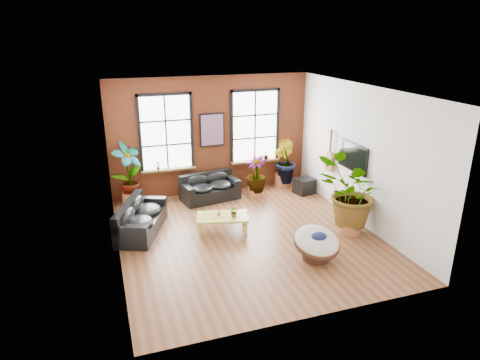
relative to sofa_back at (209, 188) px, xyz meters
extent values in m
cube|color=brown|center=(0.26, -2.65, -0.35)|extent=(6.00, 6.50, 0.02)
cube|color=white|center=(0.26, -2.65, 3.17)|extent=(6.00, 6.50, 0.02)
cube|color=#4F2112|center=(0.26, 0.61, 1.41)|extent=(6.00, 0.02, 3.50)
cube|color=silver|center=(0.26, -5.91, 1.41)|extent=(6.00, 0.02, 3.50)
cube|color=silver|center=(-2.75, -2.65, 1.41)|extent=(0.02, 6.50, 3.50)
cube|color=silver|center=(3.27, -2.65, 1.41)|extent=(0.02, 6.50, 3.50)
cube|color=white|center=(-1.09, 0.55, 1.61)|extent=(1.40, 0.02, 2.10)
cube|color=#3F2D11|center=(-1.09, 0.48, 0.53)|extent=(1.60, 0.22, 0.06)
cube|color=white|center=(1.61, 0.55, 1.61)|extent=(1.40, 0.02, 2.10)
cube|color=#3F2D11|center=(1.61, 0.48, 0.53)|extent=(1.60, 0.22, 0.06)
cube|color=black|center=(0.01, -0.05, -0.16)|extent=(1.77, 1.08, 0.37)
cube|color=black|center=(-0.05, 0.25, 0.22)|extent=(1.66, 0.49, 0.38)
cube|color=black|center=(-0.71, -0.18, 0.13)|extent=(0.34, 0.83, 0.20)
cube|color=black|center=(0.72, 0.08, 0.13)|extent=(0.34, 0.83, 0.20)
ellipsoid|color=black|center=(-0.29, -0.15, 0.09)|extent=(0.80, 0.79, 0.21)
ellipsoid|color=black|center=(-0.33, 0.08, 0.22)|extent=(0.72, 0.33, 0.37)
ellipsoid|color=black|center=(0.33, -0.04, 0.09)|extent=(0.80, 0.79, 0.21)
ellipsoid|color=black|center=(0.29, 0.19, 0.22)|extent=(0.72, 0.33, 0.37)
cube|color=black|center=(-2.14, -1.59, -0.15)|extent=(1.49, 2.11, 0.38)
cube|color=black|center=(-2.42, -1.47, 0.23)|extent=(0.92, 1.87, 0.39)
cube|color=black|center=(-2.47, -2.39, 0.14)|extent=(0.83, 0.49, 0.20)
cube|color=black|center=(-1.80, -0.78, 0.14)|extent=(0.83, 0.49, 0.20)
ellipsoid|color=black|center=(-2.24, -1.96, 0.09)|extent=(0.96, 1.05, 0.22)
ellipsoid|color=black|center=(-2.46, -1.87, 0.23)|extent=(0.52, 0.87, 0.37)
ellipsoid|color=black|center=(-1.95, -1.25, 0.09)|extent=(0.96, 1.05, 0.22)
ellipsoid|color=black|center=(-2.16, -1.16, 0.23)|extent=(0.52, 0.87, 0.37)
cube|color=#A7AE3E|center=(-0.23, -2.15, 0.03)|extent=(1.38, 0.98, 0.05)
cube|color=#3F2D11|center=(-0.26, -2.27, 0.06)|extent=(1.22, 0.29, 0.00)
cube|color=#3F2D11|center=(-0.20, -2.04, 0.06)|extent=(1.22, 0.29, 0.00)
cube|color=#A7AE3E|center=(-0.83, -2.30, -0.17)|extent=(0.07, 0.07, 0.35)
cube|color=#A7AE3E|center=(0.24, -2.56, -0.17)|extent=(0.07, 0.07, 0.35)
cube|color=#A7AE3E|center=(-0.70, -1.75, -0.17)|extent=(0.07, 0.07, 0.35)
cube|color=#A7AE3E|center=(0.37, -2.00, -0.17)|extent=(0.07, 0.07, 0.35)
cylinder|color=#D9363F|center=(-0.31, -2.09, 0.10)|extent=(0.09, 0.09, 0.08)
cylinder|color=#452618|center=(1.30, -4.14, -0.23)|extent=(0.64, 0.64, 0.23)
torus|color=#452618|center=(1.30, -4.14, 0.05)|extent=(1.11, 1.11, 0.46)
ellipsoid|color=beige|center=(1.30, -4.14, 0.10)|extent=(1.08, 1.13, 0.62)
ellipsoid|color=#141C3F|center=(1.31, -4.19, 0.22)|extent=(0.42, 0.35, 0.17)
cube|color=black|center=(0.26, 0.54, 1.61)|extent=(0.74, 0.04, 0.98)
cube|color=#0C7F8C|center=(0.26, 0.51, 1.61)|extent=(0.66, 0.02, 0.90)
cube|color=black|center=(3.21, -2.35, 1.31)|extent=(0.06, 1.25, 0.72)
cube|color=black|center=(3.17, -2.35, 1.31)|extent=(0.01, 1.15, 0.62)
cylinder|color=#B27F4C|center=(3.16, -1.30, 0.79)|extent=(0.09, 0.38, 0.38)
cylinder|color=#B27F4C|center=(3.16, -1.30, 1.04)|extent=(0.09, 0.30, 0.30)
cylinder|color=black|center=(3.15, -1.30, 0.79)|extent=(0.09, 0.11, 0.11)
cube|color=#3F2D11|center=(3.16, -1.30, 1.41)|extent=(0.04, 0.05, 0.55)
cube|color=#3F2D11|center=(3.16, -1.30, 1.73)|extent=(0.06, 0.06, 0.14)
cube|color=black|center=(2.86, -0.46, -0.11)|extent=(0.67, 0.60, 0.47)
cylinder|color=#AF6339|center=(-2.22, 0.31, -0.16)|extent=(0.67, 0.67, 0.37)
cylinder|color=#AF6339|center=(2.52, 0.33, -0.14)|extent=(0.65, 0.65, 0.40)
cylinder|color=#AF6339|center=(2.69, -3.24, -0.14)|extent=(0.59, 0.59, 0.40)
cylinder|color=#AF6339|center=(1.36, -0.15, -0.18)|extent=(0.55, 0.55, 0.32)
imported|color=#194D14|center=(-2.23, 0.28, 0.65)|extent=(1.07, 0.99, 1.68)
imported|color=#194D14|center=(2.50, 0.30, 0.49)|extent=(0.87, 0.94, 1.37)
imported|color=#194D14|center=(2.68, -3.20, 0.68)|extent=(1.66, 1.48, 1.72)
imported|color=#194D14|center=(1.39, -0.18, 0.34)|extent=(0.84, 0.84, 1.09)
imported|color=#194D14|center=(0.03, -2.28, 0.19)|extent=(0.28, 0.26, 0.26)
imported|color=#194D14|center=(-1.39, 0.48, 0.69)|extent=(0.17, 0.17, 0.27)
imported|color=#194D14|center=(1.96, 0.48, 0.69)|extent=(0.19, 0.19, 0.27)
camera|label=1|loc=(-2.87, -11.41, 4.39)|focal=32.00mm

